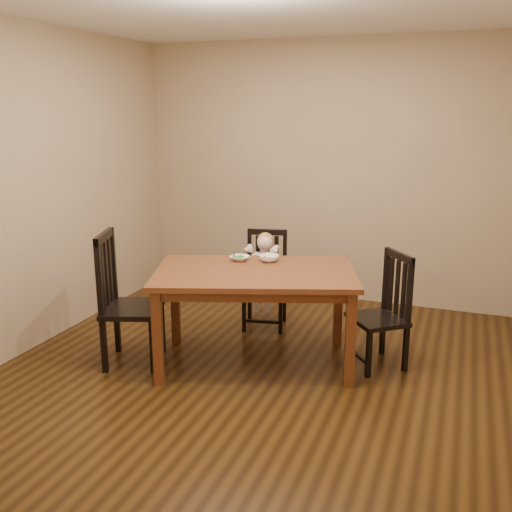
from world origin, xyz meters
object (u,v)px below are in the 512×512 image
at_px(toddler, 265,270).
at_px(chair_left, 125,301).
at_px(dining_table, 255,281).
at_px(bowl_peas, 240,258).
at_px(chair_right, 383,312).
at_px(bowl_veg, 269,258).
at_px(chair_child, 265,281).

bearing_deg(toddler, chair_left, 43.32).
xyz_separation_m(dining_table, bowl_peas, (-0.23, 0.24, 0.11)).
bearing_deg(toddler, chair_right, 146.73).
height_order(toddler, bowl_peas, bowl_peas).
relative_size(toddler, bowl_peas, 3.01).
bearing_deg(chair_right, bowl_veg, 52.33).
height_order(chair_child, toddler, chair_child).
bearing_deg(chair_left, chair_child, 127.18).
bearing_deg(chair_child, toddler, 90.00).
distance_m(chair_left, chair_right, 2.05).
height_order(chair_right, bowl_veg, chair_right).
distance_m(dining_table, chair_left, 1.05).
bearing_deg(dining_table, chair_right, 18.47).
bearing_deg(chair_child, dining_table, 92.13).
height_order(chair_child, chair_right, chair_right).
xyz_separation_m(dining_table, bowl_veg, (0.01, 0.30, 0.12)).
bearing_deg(chair_child, chair_left, 44.69).
height_order(dining_table, chair_right, chair_right).
xyz_separation_m(chair_child, chair_left, (-0.77, -1.17, 0.08)).
bearing_deg(chair_left, chair_right, 89.69).
relative_size(dining_table, toddler, 3.80).
xyz_separation_m(chair_right, toddler, (-1.16, 0.45, 0.11)).
relative_size(chair_right, bowl_veg, 5.44).
xyz_separation_m(chair_right, bowl_peas, (-1.19, -0.08, 0.36)).
distance_m(chair_right, bowl_veg, 1.02).
bearing_deg(chair_child, bowl_veg, 100.46).
xyz_separation_m(chair_left, toddler, (0.78, 1.12, 0.04)).
relative_size(chair_left, bowl_veg, 6.35).
height_order(chair_child, bowl_veg, chair_child).
bearing_deg(bowl_veg, chair_left, -146.82).
height_order(dining_table, chair_child, chair_child).
bearing_deg(toddler, bowl_veg, 101.38).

